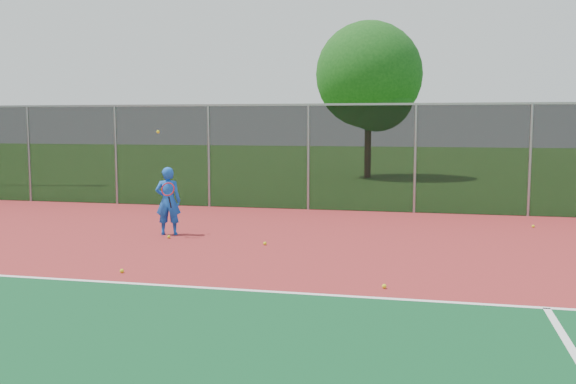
# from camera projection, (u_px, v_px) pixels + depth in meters

# --- Properties ---
(court_apron) EXTENTS (30.00, 20.00, 0.02)m
(court_apron) POSITION_uv_depth(u_px,v_px,m) (393.00, 322.00, 8.13)
(court_apron) COLOR maroon
(court_apron) RESTS_ON ground
(fence_back) EXTENTS (30.00, 0.06, 3.03)m
(fence_back) POSITION_uv_depth(u_px,v_px,m) (415.00, 157.00, 17.66)
(fence_back) COLOR black
(fence_back) RESTS_ON court_apron
(tennis_player) EXTENTS (0.63, 0.66, 2.33)m
(tennis_player) POSITION_uv_depth(u_px,v_px,m) (168.00, 201.00, 14.27)
(tennis_player) COLOR blue
(tennis_player) RESTS_ON court_apron
(practice_ball_0) EXTENTS (0.07, 0.07, 0.07)m
(practice_ball_0) POSITION_uv_depth(u_px,v_px,m) (384.00, 286.00, 9.72)
(practice_ball_0) COLOR yellow
(practice_ball_0) RESTS_ON court_apron
(practice_ball_1) EXTENTS (0.07, 0.07, 0.07)m
(practice_ball_1) POSITION_uv_depth(u_px,v_px,m) (265.00, 243.00, 13.14)
(practice_ball_1) COLOR yellow
(practice_ball_1) RESTS_ON court_apron
(practice_ball_2) EXTENTS (0.07, 0.07, 0.07)m
(practice_ball_2) POSITION_uv_depth(u_px,v_px,m) (122.00, 271.00, 10.72)
(practice_ball_2) COLOR yellow
(practice_ball_2) RESTS_ON court_apron
(practice_ball_3) EXTENTS (0.07, 0.07, 0.07)m
(practice_ball_3) POSITION_uv_depth(u_px,v_px,m) (169.00, 237.00, 13.89)
(practice_ball_3) COLOR yellow
(practice_ball_3) RESTS_ON court_apron
(practice_ball_5) EXTENTS (0.07, 0.07, 0.07)m
(practice_ball_5) POSITION_uv_depth(u_px,v_px,m) (533.00, 226.00, 15.29)
(practice_ball_5) COLOR yellow
(practice_ball_5) RESTS_ON court_apron
(tree_back_left) EXTENTS (4.78, 4.78, 7.02)m
(tree_back_left) POSITION_uv_depth(u_px,v_px,m) (371.00, 80.00, 28.66)
(tree_back_left) COLOR #3C2215
(tree_back_left) RESTS_ON ground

